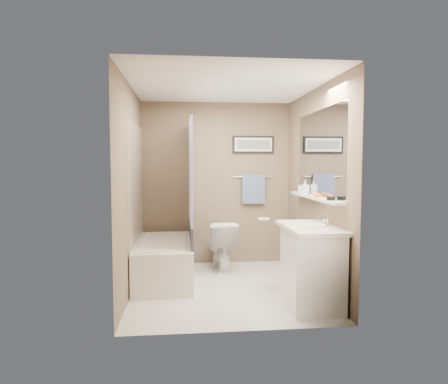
{
  "coord_description": "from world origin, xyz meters",
  "views": [
    {
      "loc": [
        -0.49,
        -4.68,
        1.5
      ],
      "look_at": [
        0.0,
        0.15,
        1.15
      ],
      "focal_mm": 32.0,
      "sensor_mm": 36.0,
      "label": 1
    }
  ],
  "objects": [
    {
      "name": "faucet_spout",
      "position": [
        1.03,
        -0.62,
        0.89
      ],
      "size": [
        0.02,
        0.02,
        0.1
      ],
      "primitive_type": "cylinder",
      "color": "silver",
      "rests_on": "countertop"
    },
    {
      "name": "door_handle",
      "position": [
        0.22,
        -1.19,
        1.0
      ],
      "size": [
        0.1,
        0.02,
        0.02
      ],
      "primitive_type": "cylinder",
      "rotation": [
        0.0,
        1.57,
        0.0
      ],
      "color": "silver",
      "rests_on": "door"
    },
    {
      "name": "towel",
      "position": [
        0.55,
        1.2,
        1.12
      ],
      "size": [
        0.34,
        0.05,
        0.44
      ],
      "primitive_type": "cube",
      "color": "#8193BC",
      "rests_on": "towel_bar"
    },
    {
      "name": "toilet",
      "position": [
        0.03,
        0.87,
        0.35
      ],
      "size": [
        0.44,
        0.71,
        0.69
      ],
      "primitive_type": "imported",
      "rotation": [
        0.0,
        0.0,
        3.22
      ],
      "color": "white",
      "rests_on": "ground"
    },
    {
      "name": "mirror",
      "position": [
        1.09,
        -0.15,
        1.62
      ],
      "size": [
        0.02,
        1.6,
        1.0
      ],
      "primitive_type": "cube",
      "color": "silver",
      "rests_on": "wall_right"
    },
    {
      "name": "faucet_knob",
      "position": [
        1.03,
        -0.52,
        0.87
      ],
      "size": [
        0.05,
        0.05,
        0.05
      ],
      "primitive_type": "sphere",
      "color": "white",
      "rests_on": "countertop"
    },
    {
      "name": "countertop",
      "position": [
        0.84,
        -0.62,
        0.82
      ],
      "size": [
        0.54,
        0.96,
        0.04
      ],
      "primitive_type": "cube",
      "color": "silver",
      "rests_on": "vanity"
    },
    {
      "name": "hair_brush_front",
      "position": [
        1.04,
        -0.25,
        1.14
      ],
      "size": [
        0.05,
        0.22,
        0.04
      ],
      "primitive_type": "cylinder",
      "rotation": [
        1.57,
        0.0,
        -0.04
      ],
      "color": "orange",
      "rests_on": "shelf"
    },
    {
      "name": "door",
      "position": [
        0.55,
        -1.24,
        1.0
      ],
      "size": [
        0.8,
        0.02,
        2.0
      ],
      "primitive_type": "cube",
      "color": "silver",
      "rests_on": "wall_front"
    },
    {
      "name": "glass_jar",
      "position": [
        1.04,
        0.38,
        1.17
      ],
      "size": [
        0.08,
        0.08,
        0.1
      ],
      "primitive_type": "cylinder",
      "color": "white",
      "rests_on": "shelf"
    },
    {
      "name": "wall_right",
      "position": [
        1.08,
        0.0,
        1.2
      ],
      "size": [
        0.04,
        2.5,
        2.4
      ],
      "primitive_type": "cube",
      "color": "brown",
      "rests_on": "ground"
    },
    {
      "name": "tub_rim",
      "position": [
        -0.75,
        0.42,
        0.5
      ],
      "size": [
        0.56,
        1.36,
        0.02
      ],
      "primitive_type": "cube",
      "color": "white",
      "rests_on": "bathtub"
    },
    {
      "name": "wall_back",
      "position": [
        0.0,
        1.23,
        1.2
      ],
      "size": [
        2.2,
        0.04,
        2.4
      ],
      "primitive_type": "cube",
      "color": "brown",
      "rests_on": "ground"
    },
    {
      "name": "sink_basin",
      "position": [
        0.83,
        -0.62,
        0.85
      ],
      "size": [
        0.34,
        0.34,
        0.01
      ],
      "primitive_type": "cylinder",
      "color": "white",
      "rests_on": "countertop"
    },
    {
      "name": "ground",
      "position": [
        0.0,
        0.0,
        0.0
      ],
      "size": [
        2.5,
        2.5,
        0.0
      ],
      "primitive_type": "plane",
      "color": "beige",
      "rests_on": "ground"
    },
    {
      "name": "art_image",
      "position": [
        0.55,
        1.22,
        1.78
      ],
      "size": [
        0.5,
        0.0,
        0.13
      ],
      "primitive_type": "cube",
      "color": "#595959",
      "rests_on": "art_mat"
    },
    {
      "name": "towel_bar",
      "position": [
        0.55,
        1.22,
        1.3
      ],
      "size": [
        0.6,
        0.02,
        0.02
      ],
      "primitive_type": "cylinder",
      "rotation": [
        0.0,
        1.57,
        0.0
      ],
      "color": "silver",
      "rests_on": "wall_back"
    },
    {
      "name": "curtain_lower",
      "position": [
        -0.4,
        0.5,
        0.58
      ],
      "size": [
        0.03,
        1.45,
        0.36
      ],
      "primitive_type": "cube",
      "color": "#272545",
      "rests_on": "curtain_rod"
    },
    {
      "name": "wall_front",
      "position": [
        0.0,
        -1.23,
        1.2
      ],
      "size": [
        2.2,
        0.04,
        2.4
      ],
      "primitive_type": "cube",
      "color": "brown",
      "rests_on": "ground"
    },
    {
      "name": "shelf",
      "position": [
        1.04,
        -0.15,
        1.1
      ],
      "size": [
        0.12,
        1.6,
        0.03
      ],
      "primitive_type": "cube",
      "color": "silver",
      "rests_on": "wall_right"
    },
    {
      "name": "pink_comb",
      "position": [
        1.04,
        0.03,
        1.12
      ],
      "size": [
        0.04,
        0.16,
        0.01
      ],
      "primitive_type": "cube",
      "rotation": [
        0.0,
        0.0,
        0.05
      ],
      "color": "pink",
      "rests_on": "shelf"
    },
    {
      "name": "art_mat",
      "position": [
        0.55,
        1.22,
        1.78
      ],
      "size": [
        0.56,
        0.0,
        0.2
      ],
      "primitive_type": "cube",
      "color": "white",
      "rests_on": "art_frame"
    },
    {
      "name": "candle_bowl_near",
      "position": [
        1.04,
        -0.69,
        1.14
      ],
      "size": [
        0.09,
        0.09,
        0.04
      ],
      "primitive_type": "cylinder",
      "color": "black",
      "rests_on": "shelf"
    },
    {
      "name": "curtain_rod",
      "position": [
        -0.4,
        0.5,
        2.05
      ],
      "size": [
        0.02,
        1.55,
        0.02
      ],
      "primitive_type": "cylinder",
      "rotation": [
        1.57,
        0.0,
        0.0
      ],
      "color": "silver",
      "rests_on": "wall_left"
    },
    {
      "name": "bathtub",
      "position": [
        -0.75,
        0.42,
        0.25
      ],
      "size": [
        0.73,
        1.51,
        0.5
      ],
      "primitive_type": "cube",
      "rotation": [
        0.0,
        0.0,
        0.02
      ],
      "color": "white",
      "rests_on": "ground"
    },
    {
      "name": "wall_left",
      "position": [
        -1.08,
        0.0,
        1.2
      ],
      "size": [
        0.04,
        2.5,
        2.4
      ],
      "primitive_type": "cube",
      "color": "brown",
      "rests_on": "ground"
    },
    {
      "name": "soap_bottle",
      "position": [
        1.04,
        0.21,
        1.2
      ],
      "size": [
        0.08,
        0.08,
        0.17
      ],
      "primitive_type": "imported",
      "rotation": [
        0.0,
        0.0,
        0.06
      ],
      "color": "#999999",
      "rests_on": "shelf"
    },
    {
      "name": "ceiling",
      "position": [
        0.0,
        0.0,
        2.38
      ],
      "size": [
        2.2,
        2.5,
        0.04
      ],
      "primitive_type": "cube",
      "color": "white",
      "rests_on": "wall_back"
    },
    {
      "name": "art_frame",
      "position": [
        0.55,
        1.23,
        1.78
      ],
      "size": [
        0.62,
        0.02,
        0.26
      ],
      "primitive_type": "cube",
      "color": "black",
      "rests_on": "wall_back"
    },
    {
      "name": "curtain_upper",
      "position": [
        -0.4,
        0.5,
        1.4
      ],
      "size": [
        0.03,
        1.45,
        1.28
      ],
      "primitive_type": "cube",
      "color": "white",
      "rests_on": "curtain_rod"
    },
    {
      "name": "vanity",
      "position": [
        0.85,
        -0.62,
        0.4
      ],
      "size": [
        0.56,
        0.93,
        0.8
      ],
      "primitive_type": "cube",
      "rotation": [
        0.0,
        0.0,
        -0.07
      ],
      "color": "white",
      "rests_on": "ground"
    },
    {
      "name": "tile_surround",
      "position": [
        -1.09,
        0.5,
        1.0
      ],
      "size": [
        0.02,
        1.55,
        2.0
      ],
      "primitive_type": "cube",
      "color": "#BDA68F",
      "rests_on": "wall_left"
    }
  ]
}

